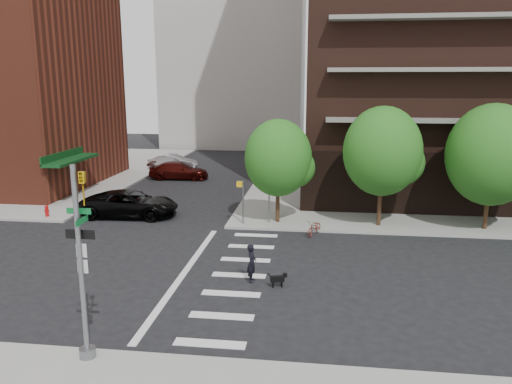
% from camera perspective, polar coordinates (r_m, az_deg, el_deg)
% --- Properties ---
extents(ground, '(120.00, 120.00, 0.00)m').
position_cam_1_polar(ground, '(23.17, -9.39, -9.04)').
color(ground, black).
rests_on(ground, ground).
extents(sidewalk_ne, '(39.00, 33.00, 0.15)m').
position_cam_1_polar(sidewalk_ne, '(47.07, 24.58, 1.08)').
color(sidewalk_ne, gray).
rests_on(sidewalk_ne, ground).
extents(crosswalk, '(3.85, 13.00, 0.01)m').
position_cam_1_polar(crosswalk, '(22.66, -3.96, -9.38)').
color(crosswalk, silver).
rests_on(crosswalk, ground).
extents(tree_a, '(4.00, 4.00, 5.90)m').
position_cam_1_polar(tree_a, '(29.55, 2.54, 3.91)').
color(tree_a, '#301E11').
rests_on(tree_a, sidewalk_ne).
extents(tree_b, '(4.50, 4.50, 6.65)m').
position_cam_1_polar(tree_b, '(29.60, 14.24, 4.53)').
color(tree_b, '#301E11').
rests_on(tree_b, sidewalk_ne).
extents(tree_c, '(5.00, 5.00, 6.80)m').
position_cam_1_polar(tree_c, '(30.92, 25.36, 3.86)').
color(tree_c, '#301E11').
rests_on(tree_c, sidewalk_ne).
extents(traffic_signal, '(0.90, 0.75, 6.00)m').
position_cam_1_polar(traffic_signal, '(15.88, -19.19, -9.38)').
color(traffic_signal, slate).
rests_on(traffic_signal, sidewalk_s).
extents(pedestrian_signal, '(2.18, 0.67, 2.60)m').
position_cam_1_polar(pedestrian_signal, '(29.57, -0.84, -0.39)').
color(pedestrian_signal, slate).
rests_on(pedestrian_signal, sidewalk_ne).
extents(fire_hydrant, '(0.24, 0.24, 0.73)m').
position_cam_1_polar(fire_hydrant, '(33.99, -22.80, -1.94)').
color(fire_hydrant, '#A50C0C').
rests_on(fire_hydrant, sidewalk_nw).
extents(parked_car_black, '(3.01, 6.15, 1.68)m').
position_cam_1_polar(parked_car_black, '(32.81, -14.21, -1.31)').
color(parked_car_black, black).
rests_on(parked_car_black, ground).
extents(parked_car_maroon, '(2.38, 5.34, 1.52)m').
position_cam_1_polar(parked_car_maroon, '(44.79, -8.83, 2.43)').
color(parked_car_maroon, '#3A0B08').
rests_on(parked_car_maroon, ground).
extents(parked_car_silver, '(1.78, 4.78, 1.56)m').
position_cam_1_polar(parked_car_silver, '(49.48, -9.44, 3.38)').
color(parked_car_silver, '#B9BBC1').
rests_on(parked_car_silver, ground).
extents(scooter, '(1.19, 1.77, 0.88)m').
position_cam_1_polar(scooter, '(28.27, 6.70, -4.04)').
color(scooter, maroon).
rests_on(scooter, ground).
extents(dog_walker, '(0.61, 0.41, 1.67)m').
position_cam_1_polar(dog_walker, '(21.59, -0.49, -8.12)').
color(dog_walker, black).
rests_on(dog_walker, ground).
extents(dog, '(0.72, 0.35, 0.60)m').
position_cam_1_polar(dog, '(21.20, 2.57, -9.86)').
color(dog, black).
rests_on(dog, ground).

